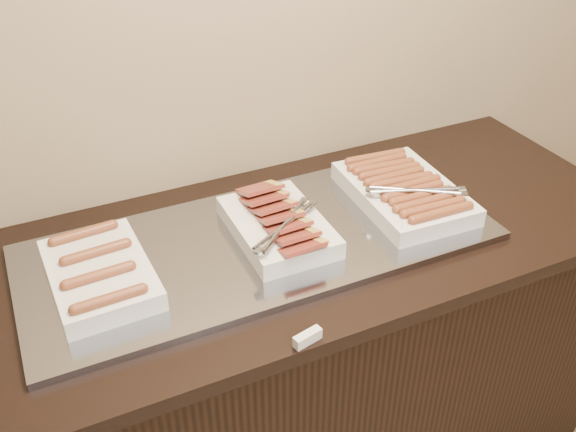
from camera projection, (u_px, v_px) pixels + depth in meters
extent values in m
cube|color=#9E896B|center=(209.00, 11.00, 1.66)|extent=(6.00, 0.05, 2.80)
cube|color=black|center=(272.00, 370.00, 1.92)|extent=(2.00, 0.70, 0.86)
cube|color=black|center=(270.00, 249.00, 1.67)|extent=(2.06, 0.76, 0.04)
cube|color=gray|center=(261.00, 243.00, 1.64)|extent=(1.20, 0.50, 0.02)
cube|color=silver|center=(100.00, 274.00, 1.48)|extent=(0.23, 0.34, 0.05)
cylinder|color=brown|center=(109.00, 299.00, 1.36)|extent=(0.15, 0.03, 0.03)
cylinder|color=brown|center=(99.00, 275.00, 1.43)|extent=(0.15, 0.03, 0.03)
cylinder|color=brown|center=(96.00, 252.00, 1.50)|extent=(0.15, 0.04, 0.03)
cylinder|color=brown|center=(84.00, 233.00, 1.56)|extent=(0.15, 0.04, 0.03)
cube|color=silver|center=(278.00, 227.00, 1.64)|extent=(0.22, 0.33, 0.05)
cube|color=brown|center=(299.00, 246.00, 1.53)|extent=(0.11, 0.09, 0.04)
cube|color=brown|center=(294.00, 235.00, 1.56)|extent=(0.11, 0.09, 0.04)
cube|color=brown|center=(286.00, 225.00, 1.59)|extent=(0.11, 0.09, 0.04)
cube|color=brown|center=(279.00, 215.00, 1.62)|extent=(0.11, 0.09, 0.04)
cube|color=brown|center=(272.00, 206.00, 1.65)|extent=(0.11, 0.10, 0.04)
cube|color=brown|center=(264.00, 198.00, 1.68)|extent=(0.11, 0.09, 0.04)
cube|color=brown|center=(260.00, 188.00, 1.72)|extent=(0.11, 0.09, 0.04)
cube|color=silver|center=(404.00, 193.00, 1.78)|extent=(0.27, 0.40, 0.05)
cylinder|color=brown|center=(441.00, 213.00, 1.64)|extent=(0.17, 0.03, 0.03)
cylinder|color=brown|center=(433.00, 208.00, 1.66)|extent=(0.17, 0.03, 0.03)
cylinder|color=brown|center=(425.00, 202.00, 1.68)|extent=(0.17, 0.03, 0.03)
cylinder|color=brown|center=(421.00, 196.00, 1.70)|extent=(0.17, 0.03, 0.03)
cylinder|color=brown|center=(413.00, 191.00, 1.72)|extent=(0.17, 0.03, 0.03)
cylinder|color=brown|center=(410.00, 185.00, 1.75)|extent=(0.17, 0.03, 0.03)
cylinder|color=brown|center=(401.00, 181.00, 1.77)|extent=(0.17, 0.04, 0.03)
cylinder|color=brown|center=(394.00, 176.00, 1.79)|extent=(0.17, 0.03, 0.03)
cylinder|color=brown|center=(389.00, 171.00, 1.82)|extent=(0.17, 0.04, 0.03)
cylinder|color=brown|center=(384.00, 167.00, 1.84)|extent=(0.17, 0.04, 0.03)
cylinder|color=brown|center=(377.00, 162.00, 1.86)|extent=(0.17, 0.03, 0.03)
cylinder|color=brown|center=(375.00, 157.00, 1.89)|extent=(0.17, 0.04, 0.03)
cube|color=silver|center=(307.00, 338.00, 1.35)|extent=(0.07, 0.03, 0.03)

